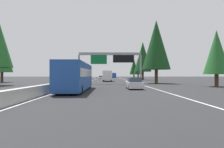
# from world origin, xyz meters

# --- Properties ---
(ground_plane) EXTENTS (320.00, 320.00, 0.00)m
(ground_plane) POSITION_xyz_m (60.00, 0.00, 0.00)
(ground_plane) COLOR #262628
(median_barrier) EXTENTS (180.00, 0.56, 0.90)m
(median_barrier) POSITION_xyz_m (80.00, 0.30, 0.45)
(median_barrier) COLOR #ADAAA3
(median_barrier) RESTS_ON ground
(shoulder_stripe_right) EXTENTS (160.00, 0.16, 0.01)m
(shoulder_stripe_right) POSITION_xyz_m (70.00, -11.52, 0.01)
(shoulder_stripe_right) COLOR silver
(shoulder_stripe_right) RESTS_ON ground
(shoulder_stripe_median) EXTENTS (160.00, 0.16, 0.01)m
(shoulder_stripe_median) POSITION_xyz_m (70.00, -0.25, 0.01)
(shoulder_stripe_median) COLOR silver
(shoulder_stripe_median) RESTS_ON ground
(sign_gantry_overhead) EXTENTS (0.50, 12.68, 6.27)m
(sign_gantry_overhead) POSITION_xyz_m (35.67, -6.04, 4.99)
(sign_gantry_overhead) COLOR gray
(sign_gantry_overhead) RESTS_ON ground
(bus_mid_left) EXTENTS (11.50, 2.55, 3.10)m
(bus_mid_left) POSITION_xyz_m (19.59, -1.90, 1.72)
(bus_mid_left) COLOR #1E4793
(bus_mid_left) RESTS_ON ground
(sedan_far_right) EXTENTS (4.40, 1.80, 1.47)m
(sedan_far_right) POSITION_xyz_m (22.26, -8.90, 0.68)
(sedan_far_right) COLOR silver
(sedan_far_right) RESTS_ON ground
(box_truck_far_center) EXTENTS (8.50, 2.40, 2.95)m
(box_truck_far_center) POSITION_xyz_m (51.45, -5.23, 1.61)
(box_truck_far_center) COLOR white
(box_truck_far_center) RESTS_ON ground
(sedan_near_right) EXTENTS (4.40, 1.80, 1.47)m
(sedan_near_right) POSITION_xyz_m (86.20, -1.88, 0.68)
(sedan_near_right) COLOR white
(sedan_near_right) RESTS_ON ground
(pickup_far_left) EXTENTS (5.60, 2.00, 1.86)m
(pickup_far_left) POSITION_xyz_m (122.60, -5.62, 0.91)
(pickup_far_left) COLOR slate
(pickup_far_left) RESTS_ON ground
(minivan_mid_right) EXTENTS (5.00, 1.95, 1.69)m
(minivan_mid_right) POSITION_xyz_m (88.39, -5.31, 0.95)
(minivan_mid_right) COLOR #1E4793
(minivan_mid_right) RESTS_ON ground
(sedan_distant_a) EXTENTS (4.40, 1.80, 1.47)m
(sedan_distant_a) POSITION_xyz_m (73.16, -5.41, 0.68)
(sedan_distant_a) COLOR white
(sedan_distant_a) RESTS_ON ground
(bus_distant_b) EXTENTS (11.50, 2.55, 3.10)m
(bus_distant_b) POSITION_xyz_m (122.06, -9.11, 1.72)
(bus_distant_b) COLOR #1E4793
(bus_distant_b) RESTS_ON ground
(conifer_right_foreground) EXTENTS (3.81, 3.81, 8.67)m
(conifer_right_foreground) POSITION_xyz_m (26.55, -22.08, 5.26)
(conifer_right_foreground) COLOR #4C3823
(conifer_right_foreground) RESTS_ON ground
(conifer_right_near) EXTENTS (5.96, 5.96, 13.54)m
(conifer_right_near) POSITION_xyz_m (38.19, -15.78, 8.23)
(conifer_right_near) COLOR #4C3823
(conifer_right_near) RESTS_ON ground
(conifer_right_mid) EXTENTS (6.03, 6.03, 13.70)m
(conifer_right_mid) POSITION_xyz_m (65.71, -17.88, 8.33)
(conifer_right_mid) COLOR #4C3823
(conifer_right_mid) RESTS_ON ground
(conifer_right_far) EXTENTS (4.02, 4.02, 9.14)m
(conifer_right_far) POSITION_xyz_m (77.95, -18.07, 5.55)
(conifer_right_far) COLOR #4C3823
(conifer_right_far) RESTS_ON ground
(conifer_right_distant) EXTENTS (4.07, 4.07, 9.26)m
(conifer_right_distant) POSITION_xyz_m (84.88, -17.23, 5.62)
(conifer_right_distant) COLOR #4C3823
(conifer_right_distant) RESTS_ON ground
(conifer_left_near) EXTENTS (4.96, 4.96, 11.27)m
(conifer_left_near) POSITION_xyz_m (44.48, 20.36, 6.85)
(conifer_left_near) COLOR #4C3823
(conifer_left_near) RESTS_ON ground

